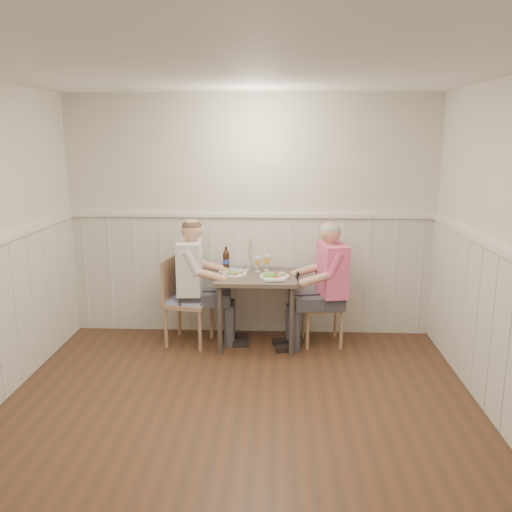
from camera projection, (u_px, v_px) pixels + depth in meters
The scene contains 16 objects.
ground_plane at pixel (235, 437), 3.98m from camera, with size 4.50×4.50×0.00m, color #442E1D.
room_shell at pixel (233, 234), 3.65m from camera, with size 4.04×4.54×2.60m.
wainscot at pixel (241, 317), 4.50m from camera, with size 4.00×4.49×1.34m.
dining_table at pixel (257, 285), 5.63m from camera, with size 0.82×0.70×0.75m.
chair_right at pixel (328, 301), 5.69m from camera, with size 0.44×0.44×0.87m.
chair_left at pixel (183, 297), 5.70m from camera, with size 0.51×0.51×0.92m.
man_in_pink at pixel (327, 294), 5.59m from camera, with size 0.68×0.49×1.34m.
diner_cream at pixel (195, 292), 5.66m from camera, with size 0.64×0.45×1.36m.
plate_man at pixel (273, 275), 5.51m from camera, with size 0.31×0.31×0.08m.
plate_diner at pixel (234, 273), 5.62m from camera, with size 0.25×0.25×0.06m.
beer_glass_a at pixel (267, 260), 5.76m from camera, with size 0.07×0.07×0.18m.
beer_glass_b at pixel (257, 262), 5.73m from camera, with size 0.07×0.07×0.16m.
beer_bottle at pixel (226, 260), 5.79m from camera, with size 0.07×0.07×0.26m.
rolled_napkin at pixel (275, 280), 5.34m from camera, with size 0.20×0.07×0.04m.
grass_vase at pixel (248, 254), 5.87m from camera, with size 0.04×0.04×0.36m.
gingham_mat at pixel (234, 271), 5.78m from camera, with size 0.34×0.31×0.01m.
Camera 1 is at (0.32, -3.58, 2.17)m, focal length 38.00 mm.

